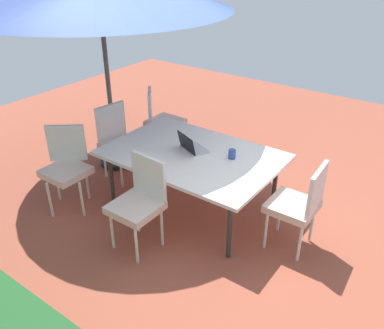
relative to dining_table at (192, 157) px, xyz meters
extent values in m
cube|color=#9E4C38|center=(0.00, 0.00, -0.69)|extent=(10.00, 10.00, 0.02)
cube|color=white|center=(0.00, 0.00, 0.02)|extent=(1.93, 1.30, 0.04)
cylinder|color=#333333|center=(-0.82, -0.50, -0.34)|extent=(0.05, 0.05, 0.69)
cylinder|color=#333333|center=(0.82, -0.50, -0.34)|extent=(0.05, 0.05, 0.69)
cylinder|color=#333333|center=(-0.82, 0.50, -0.34)|extent=(0.05, 0.05, 0.69)
cylinder|color=#333333|center=(0.82, 0.50, -0.34)|extent=(0.05, 0.05, 0.69)
cylinder|color=#4C4C4C|center=(1.52, -0.24, 0.58)|extent=(0.06, 0.06, 2.53)
cylinder|color=black|center=(1.52, -0.24, -0.65)|extent=(0.44, 0.44, 0.06)
cube|color=beige|center=(-1.22, -0.03, -0.19)|extent=(0.46, 0.46, 0.08)
cube|color=white|center=(-1.43, -0.04, 0.07)|extent=(0.06, 0.44, 0.45)
cylinder|color=white|center=(-1.03, -0.20, -0.46)|extent=(0.03, 0.03, 0.45)
cylinder|color=white|center=(-1.05, 0.16, -0.46)|extent=(0.03, 0.03, 0.45)
cylinder|color=white|center=(-1.39, -0.22, -0.46)|extent=(0.03, 0.03, 0.45)
cylinder|color=white|center=(-1.41, 0.14, -0.46)|extent=(0.03, 0.03, 0.45)
cube|color=beige|center=(0.04, 0.91, -0.19)|extent=(0.46, 0.46, 0.08)
cube|color=white|center=(0.02, 0.71, 0.07)|extent=(0.44, 0.07, 0.45)
cylinder|color=white|center=(0.23, 1.08, -0.46)|extent=(0.03, 0.03, 0.45)
cylinder|color=white|center=(-0.13, 1.11, -0.46)|extent=(0.03, 0.03, 0.45)
cylinder|color=white|center=(0.20, 0.72, -0.46)|extent=(0.03, 0.03, 0.45)
cylinder|color=white|center=(-0.16, 0.75, -0.46)|extent=(0.03, 0.03, 0.45)
cube|color=beige|center=(1.15, -0.93, -0.19)|extent=(0.46, 0.46, 0.08)
cube|color=white|center=(1.31, -0.79, 0.07)|extent=(0.31, 0.36, 0.45)
cylinder|color=white|center=(0.90, -0.90, -0.46)|extent=(0.03, 0.03, 0.45)
cylinder|color=white|center=(1.13, -1.18, -0.46)|extent=(0.03, 0.03, 0.45)
cylinder|color=white|center=(1.17, -0.67, -0.46)|extent=(0.03, 0.03, 0.45)
cylinder|color=white|center=(1.40, -0.95, -0.46)|extent=(0.03, 0.03, 0.45)
cube|color=beige|center=(1.17, 0.86, -0.19)|extent=(0.46, 0.46, 0.08)
cube|color=white|center=(1.30, 0.69, 0.07)|extent=(0.37, 0.30, 0.45)
cylinder|color=white|center=(1.20, 1.11, -0.46)|extent=(0.03, 0.03, 0.45)
cylinder|color=white|center=(0.92, 0.88, -0.46)|extent=(0.03, 0.03, 0.45)
cylinder|color=white|center=(1.42, 0.83, -0.46)|extent=(0.03, 0.03, 0.45)
cylinder|color=white|center=(1.14, 0.60, -0.46)|extent=(0.03, 0.03, 0.45)
cube|color=beige|center=(1.15, -0.04, -0.19)|extent=(0.46, 0.46, 0.08)
cube|color=white|center=(1.36, -0.07, 0.07)|extent=(0.10, 0.44, 0.45)
cylinder|color=white|center=(1.00, 0.16, -0.46)|extent=(0.03, 0.03, 0.45)
cylinder|color=white|center=(0.95, -0.19, -0.46)|extent=(0.03, 0.03, 0.45)
cylinder|color=white|center=(1.36, 0.11, -0.46)|extent=(0.03, 0.03, 0.45)
cylinder|color=white|center=(1.31, -0.25, -0.46)|extent=(0.03, 0.03, 0.45)
cube|color=#B7B7BC|center=(0.03, -0.09, 0.05)|extent=(0.38, 0.33, 0.02)
cube|color=black|center=(0.07, 0.02, 0.16)|extent=(0.32, 0.17, 0.20)
cylinder|color=#334C99|center=(-0.42, -0.16, 0.10)|extent=(0.08, 0.08, 0.10)
camera|label=1|loc=(-2.38, 3.29, 2.14)|focal=38.07mm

